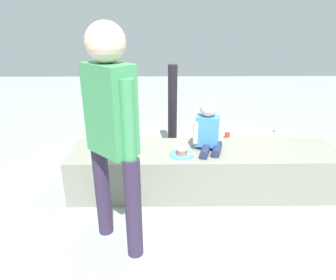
{
  "coord_description": "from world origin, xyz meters",
  "views": [
    {
      "loc": [
        -0.38,
        -2.6,
        1.6
      ],
      "look_at": [
        -0.35,
        -0.36,
        0.68
      ],
      "focal_mm": 32.42,
      "sensor_mm": 36.0,
      "label": 1
    }
  ],
  "objects_px": {
    "child_seated": "(208,128)",
    "cake_plate": "(182,153)",
    "water_bottle_far_side": "(273,138)",
    "water_bottle_near_gift": "(273,152)",
    "cake_box_white": "(240,162)",
    "party_cup_red": "(227,136)",
    "gift_bag": "(125,143)",
    "handbag_black_leather": "(143,155)",
    "adult_standing": "(112,124)"
  },
  "relations": [
    {
      "from": "child_seated",
      "to": "cake_plate",
      "type": "bearing_deg",
      "value": -153.57
    },
    {
      "from": "party_cup_red",
      "to": "gift_bag",
      "type": "bearing_deg",
      "value": -161.55
    },
    {
      "from": "party_cup_red",
      "to": "handbag_black_leather",
      "type": "bearing_deg",
      "value": -146.7
    },
    {
      "from": "gift_bag",
      "to": "water_bottle_near_gift",
      "type": "height_order",
      "value": "gift_bag"
    },
    {
      "from": "child_seated",
      "to": "cake_box_white",
      "type": "relative_size",
      "value": 1.76
    },
    {
      "from": "adult_standing",
      "to": "water_bottle_far_side",
      "type": "height_order",
      "value": "adult_standing"
    },
    {
      "from": "water_bottle_near_gift",
      "to": "water_bottle_far_side",
      "type": "xyz_separation_m",
      "value": [
        0.15,
        0.45,
        -0.01
      ]
    },
    {
      "from": "water_bottle_far_side",
      "to": "cake_box_white",
      "type": "height_order",
      "value": "water_bottle_far_side"
    },
    {
      "from": "child_seated",
      "to": "party_cup_red",
      "type": "height_order",
      "value": "child_seated"
    },
    {
      "from": "adult_standing",
      "to": "handbag_black_leather",
      "type": "height_order",
      "value": "adult_standing"
    },
    {
      "from": "water_bottle_near_gift",
      "to": "handbag_black_leather",
      "type": "relative_size",
      "value": 0.64
    },
    {
      "from": "party_cup_red",
      "to": "cake_box_white",
      "type": "distance_m",
      "value": 0.84
    },
    {
      "from": "cake_plate",
      "to": "cake_box_white",
      "type": "relative_size",
      "value": 0.81
    },
    {
      "from": "cake_plate",
      "to": "child_seated",
      "type": "bearing_deg",
      "value": 26.43
    },
    {
      "from": "water_bottle_near_gift",
      "to": "cake_box_white",
      "type": "relative_size",
      "value": 0.78
    },
    {
      "from": "cake_plate",
      "to": "water_bottle_far_side",
      "type": "xyz_separation_m",
      "value": [
        1.29,
        1.24,
        -0.36
      ]
    },
    {
      "from": "water_bottle_far_side",
      "to": "cake_box_white",
      "type": "relative_size",
      "value": 0.71
    },
    {
      "from": "water_bottle_near_gift",
      "to": "cake_box_white",
      "type": "xyz_separation_m",
      "value": [
        -0.44,
        -0.2,
        -0.04
      ]
    },
    {
      "from": "adult_standing",
      "to": "water_bottle_near_gift",
      "type": "height_order",
      "value": "adult_standing"
    },
    {
      "from": "cake_plate",
      "to": "cake_box_white",
      "type": "height_order",
      "value": "cake_plate"
    },
    {
      "from": "water_bottle_near_gift",
      "to": "handbag_black_leather",
      "type": "bearing_deg",
      "value": -176.31
    },
    {
      "from": "water_bottle_far_side",
      "to": "handbag_black_leather",
      "type": "height_order",
      "value": "handbag_black_leather"
    },
    {
      "from": "adult_standing",
      "to": "cake_box_white",
      "type": "distance_m",
      "value": 1.93
    },
    {
      "from": "adult_standing",
      "to": "cake_box_white",
      "type": "bearing_deg",
      "value": 45.46
    },
    {
      "from": "child_seated",
      "to": "party_cup_red",
      "type": "xyz_separation_m",
      "value": [
        0.47,
        1.3,
        -0.6
      ]
    },
    {
      "from": "adult_standing",
      "to": "cake_box_white",
      "type": "xyz_separation_m",
      "value": [
        1.2,
        1.22,
        -0.89
      ]
    },
    {
      "from": "cake_plate",
      "to": "party_cup_red",
      "type": "distance_m",
      "value": 1.64
    },
    {
      "from": "cake_plate",
      "to": "water_bottle_far_side",
      "type": "relative_size",
      "value": 1.15
    },
    {
      "from": "adult_standing",
      "to": "gift_bag",
      "type": "relative_size",
      "value": 5.13
    },
    {
      "from": "adult_standing",
      "to": "cake_box_white",
      "type": "relative_size",
      "value": 5.72
    },
    {
      "from": "adult_standing",
      "to": "handbag_black_leather",
      "type": "bearing_deg",
      "value": 85.97
    },
    {
      "from": "cake_box_white",
      "to": "gift_bag",
      "type": "bearing_deg",
      "value": 164.12
    },
    {
      "from": "party_cup_red",
      "to": "handbag_black_leather",
      "type": "height_order",
      "value": "handbag_black_leather"
    },
    {
      "from": "handbag_black_leather",
      "to": "child_seated",
      "type": "bearing_deg",
      "value": -40.85
    },
    {
      "from": "child_seated",
      "to": "cake_box_white",
      "type": "xyz_separation_m",
      "value": [
        0.45,
        0.46,
        -0.58
      ]
    },
    {
      "from": "water_bottle_far_side",
      "to": "cake_box_white",
      "type": "xyz_separation_m",
      "value": [
        -0.59,
        -0.65,
        -0.03
      ]
    },
    {
      "from": "cake_plate",
      "to": "water_bottle_near_gift",
      "type": "height_order",
      "value": "cake_plate"
    },
    {
      "from": "cake_box_white",
      "to": "adult_standing",
      "type": "bearing_deg",
      "value": -134.54
    },
    {
      "from": "water_bottle_far_side",
      "to": "handbag_black_leather",
      "type": "relative_size",
      "value": 0.58
    },
    {
      "from": "adult_standing",
      "to": "cake_plate",
      "type": "bearing_deg",
      "value": 51.82
    },
    {
      "from": "handbag_black_leather",
      "to": "cake_box_white",
      "type": "bearing_deg",
      "value": -5.2
    },
    {
      "from": "water_bottle_near_gift",
      "to": "cake_plate",
      "type": "bearing_deg",
      "value": -145.41
    },
    {
      "from": "party_cup_red",
      "to": "handbag_black_leather",
      "type": "relative_size",
      "value": 0.28
    },
    {
      "from": "water_bottle_near_gift",
      "to": "party_cup_red",
      "type": "distance_m",
      "value": 0.77
    },
    {
      "from": "gift_bag",
      "to": "cake_box_white",
      "type": "relative_size",
      "value": 1.12
    },
    {
      "from": "party_cup_red",
      "to": "water_bottle_far_side",
      "type": "bearing_deg",
      "value": -18.3
    },
    {
      "from": "cake_plate",
      "to": "party_cup_red",
      "type": "height_order",
      "value": "cake_plate"
    },
    {
      "from": "party_cup_red",
      "to": "cake_plate",
      "type": "bearing_deg",
      "value": -116.76
    },
    {
      "from": "cake_plate",
      "to": "water_bottle_near_gift",
      "type": "bearing_deg",
      "value": 34.59
    },
    {
      "from": "cake_box_white",
      "to": "water_bottle_near_gift",
      "type": "bearing_deg",
      "value": 24.55
    }
  ]
}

